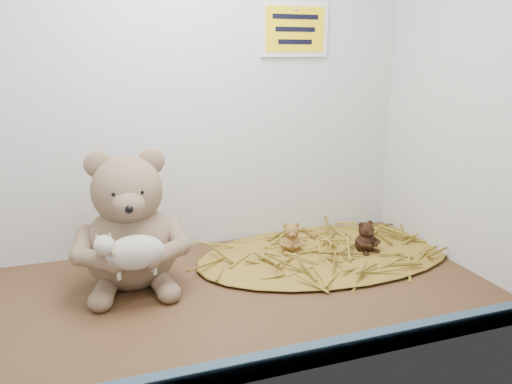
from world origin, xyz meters
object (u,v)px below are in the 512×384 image
object	(u,v)px
mini_teddy_brown	(365,235)
toy_lamb	(135,252)
main_teddy	(129,219)
mini_teddy_tan	(291,236)

from	to	relation	value
mini_teddy_brown	toy_lamb	bearing A→B (deg)	178.72
main_teddy	toy_lamb	size ratio (longest dim) A/B	2.01
toy_lamb	main_teddy	bearing A→B (deg)	90.00
mini_teddy_tan	toy_lamb	bearing A→B (deg)	-145.17
mini_teddy_tan	mini_teddy_brown	distance (cm)	18.62
toy_lamb	mini_teddy_brown	xyz separation A→B (cm)	(56.79, 8.42, -6.29)
main_teddy	mini_teddy_brown	distance (cm)	57.65
main_teddy	mini_teddy_tan	distance (cm)	40.42
main_teddy	mini_teddy_tan	bearing A→B (deg)	8.10
main_teddy	mini_teddy_tan	world-z (taller)	main_teddy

